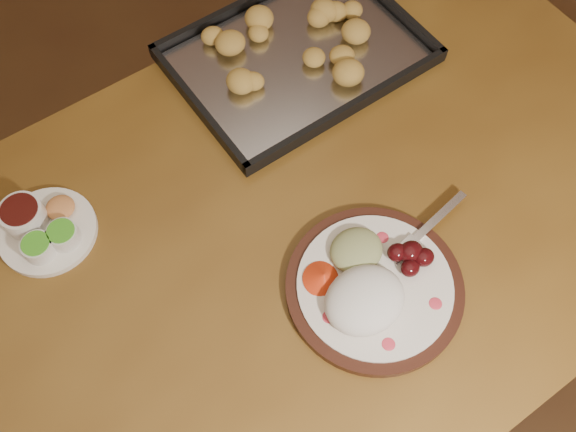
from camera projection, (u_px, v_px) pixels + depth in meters
ground at (199, 350)px, 1.75m from camera, size 4.00×4.00×0.00m
dining_table at (288, 255)px, 1.17m from camera, size 1.53×0.95×0.75m
dinner_plate at (371, 286)px, 1.01m from camera, size 0.37×0.28×0.07m
condiment_saucer at (42, 228)px, 1.06m from camera, size 0.16×0.16×0.06m
baking_tray at (297, 53)px, 1.24m from camera, size 0.48×0.36×0.05m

